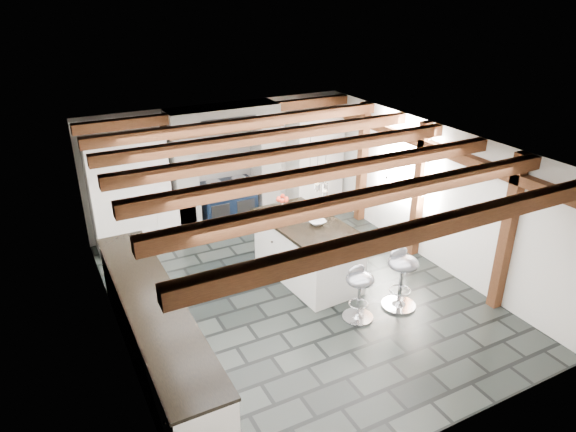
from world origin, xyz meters
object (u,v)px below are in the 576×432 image
bar_stool_near (401,272)px  bar_stool_far (359,287)px  range_cooker (228,203)px  kitchen_island (307,249)px

bar_stool_near → bar_stool_far: bearing=175.1°
range_cooker → bar_stool_far: bearing=-82.3°
kitchen_island → bar_stool_far: size_ratio=2.44×
kitchen_island → bar_stool_near: bearing=-64.5°
bar_stool_near → range_cooker: bearing=105.6°
range_cooker → bar_stool_near: 3.84m
kitchen_island → bar_stool_far: kitchen_island is taller
range_cooker → bar_stool_near: bearing=-72.1°
kitchen_island → bar_stool_far: bearing=-91.0°
bar_stool_near → bar_stool_far: bar_stool_near is taller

